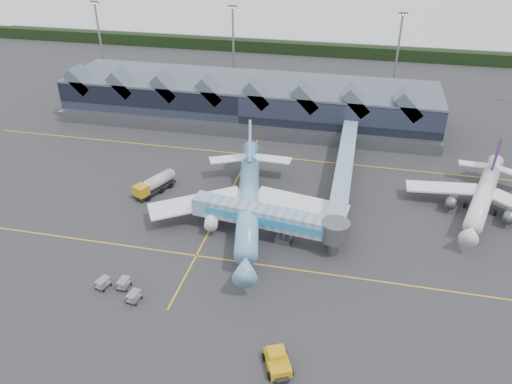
% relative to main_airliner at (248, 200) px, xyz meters
% --- Properties ---
extents(ground, '(260.00, 260.00, 0.00)m').
position_rel_main_airliner_xyz_m(ground, '(-5.46, -3.84, -3.72)').
color(ground, '#2D2D2F').
rests_on(ground, ground).
extents(taxi_stripes, '(120.00, 60.00, 0.01)m').
position_rel_main_airliner_xyz_m(taxi_stripes, '(-5.46, 6.16, -3.71)').
color(taxi_stripes, gold).
rests_on(taxi_stripes, ground).
extents(tree_line_far, '(260.00, 4.00, 4.00)m').
position_rel_main_airliner_xyz_m(tree_line_far, '(-5.46, 106.16, -1.72)').
color(tree_line_far, black).
rests_on(tree_line_far, ground).
extents(terminal, '(90.00, 22.25, 12.52)m').
position_rel_main_airliner_xyz_m(terminal, '(-10.53, 43.52, 1.16)').
color(terminal, black).
rests_on(terminal, ground).
extents(light_masts, '(132.40, 42.56, 22.45)m').
position_rel_main_airliner_xyz_m(light_masts, '(15.54, 58.96, 8.77)').
color(light_masts, gray).
rests_on(light_masts, ground).
extents(main_airliner, '(33.52, 39.11, 12.64)m').
position_rel_main_airliner_xyz_m(main_airliner, '(0.00, 0.00, 0.00)').
color(main_airliner, '#72ACE6').
rests_on(main_airliner, ground).
extents(regional_jet, '(25.49, 28.51, 9.98)m').
position_rel_main_airliner_xyz_m(regional_jet, '(39.05, 11.33, -0.55)').
color(regional_jet, white).
rests_on(regional_jet, ground).
extents(jet_bridge, '(25.41, 6.96, 5.70)m').
position_rel_main_airliner_xyz_m(jet_bridge, '(5.94, -5.22, 0.21)').
color(jet_bridge, '#6A94B1').
rests_on(jet_bridge, ground).
extents(fuel_truck, '(5.57, 9.25, 3.17)m').
position_rel_main_airliner_xyz_m(fuel_truck, '(-18.94, 5.11, -1.94)').
color(fuel_truck, black).
rests_on(fuel_truck, ground).
extents(pushback_tug, '(4.18, 5.06, 2.04)m').
position_rel_main_airliner_xyz_m(pushback_tug, '(10.49, -29.86, -2.80)').
color(pushback_tug, '#C49512').
rests_on(pushback_tug, ground).
extents(baggage_carts, '(7.15, 4.31, 1.43)m').
position_rel_main_airliner_xyz_m(baggage_carts, '(-13.08, -21.92, -2.92)').
color(baggage_carts, gray).
rests_on(baggage_carts, ground).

